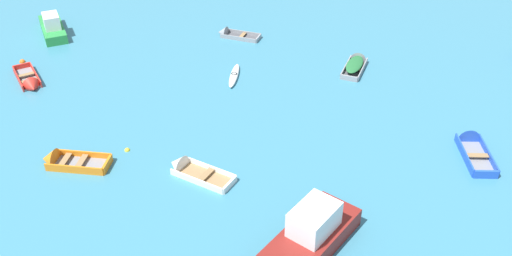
% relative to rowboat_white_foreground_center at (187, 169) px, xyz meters
% --- Properties ---
extents(rowboat_white_foreground_center, '(3.80, 2.75, 1.18)m').
position_rel_rowboat_white_foreground_center_xyz_m(rowboat_white_foreground_center, '(0.00, 0.00, 0.00)').
color(rowboat_white_foreground_center, '#99754C').
rests_on(rowboat_white_foreground_center, ground_plane).
extents(rowboat_grey_cluster_inner, '(3.48, 2.00, 1.05)m').
position_rel_rowboat_white_foreground_center_xyz_m(rowboat_grey_cluster_inner, '(0.69, 16.56, -0.01)').
color(rowboat_grey_cluster_inner, '#4C4C51').
rests_on(rowboat_grey_cluster_inner, ground_plane).
extents(rowboat_blue_near_right, '(1.42, 3.86, 1.21)m').
position_rel_rowboat_white_foreground_center_xyz_m(rowboat_blue_near_right, '(15.11, 2.82, 0.04)').
color(rowboat_blue_near_right, gray).
rests_on(rowboat_blue_near_right, ground_plane).
extents(rowboat_red_near_camera, '(2.97, 3.69, 1.08)m').
position_rel_rowboat_white_foreground_center_xyz_m(rowboat_red_near_camera, '(-11.51, 8.33, 0.03)').
color(rowboat_red_near_camera, gray).
rests_on(rowboat_red_near_camera, ground_plane).
extents(motor_launch_maroon_back_row_center, '(5.44, 6.61, 2.49)m').
position_rel_rowboat_white_foreground_center_xyz_m(motor_launch_maroon_back_row_center, '(5.64, -5.72, 0.53)').
color(motor_launch_maroon_back_row_center, maroon).
rests_on(motor_launch_maroon_back_row_center, ground_plane).
extents(rowboat_orange_near_left, '(3.67, 1.60, 1.22)m').
position_rel_rowboat_white_foreground_center_xyz_m(rowboat_orange_near_left, '(-6.58, 0.25, 0.04)').
color(rowboat_orange_near_left, gray).
rests_on(rowboat_orange_near_left, ground_plane).
extents(kayak_white_far_back, '(0.71, 3.25, 0.31)m').
position_rel_rowboat_white_foreground_center_xyz_m(kayak_white_far_back, '(1.59, 10.07, -0.01)').
color(kayak_white_far_back, white).
rests_on(kayak_white_far_back, ground_plane).
extents(rowboat_grey_outer_left, '(2.19, 3.69, 1.10)m').
position_rel_rowboat_white_foreground_center_xyz_m(rowboat_grey_outer_left, '(9.83, 12.00, 0.12)').
color(rowboat_grey_outer_left, '#4C4C51').
rests_on(rowboat_grey_outer_left, ground_plane).
extents(motor_launch_green_midfield_right, '(3.65, 5.32, 1.98)m').
position_rel_rowboat_white_foreground_center_xyz_m(motor_launch_green_midfield_right, '(-13.02, 16.61, 0.40)').
color(motor_launch_green_midfield_right, '#288C3D').
rests_on(motor_launch_green_midfield_right, ground_plane).
extents(mooring_buoy_trailing, '(0.30, 0.30, 0.30)m').
position_rel_rowboat_white_foreground_center_xyz_m(mooring_buoy_trailing, '(-3.52, 1.62, -0.16)').
color(mooring_buoy_trailing, yellow).
rests_on(mooring_buoy_trailing, ground_plane).
extents(mooring_buoy_near_foreground, '(0.41, 0.41, 0.41)m').
position_rel_rowboat_white_foreground_center_xyz_m(mooring_buoy_near_foreground, '(-13.37, 11.52, -0.16)').
color(mooring_buoy_near_foreground, orange).
rests_on(mooring_buoy_near_foreground, ground_plane).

